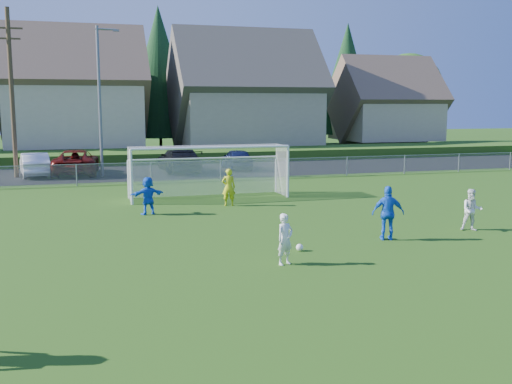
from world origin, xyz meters
TOP-DOWN VIEW (x-y plane):
  - ground at (0.00, 0.00)m, footprint 160.00×160.00m
  - asphalt_lot at (0.00, 27.50)m, footprint 60.00×60.00m
  - grass_embankment at (0.00, 35.00)m, footprint 70.00×6.00m
  - soccer_ball at (0.48, 4.97)m, footprint 0.22×0.22m
  - player_white_a at (-0.45, 3.67)m, footprint 0.61×0.52m
  - player_white_b at (7.30, 6.02)m, footprint 0.89×0.81m
  - player_blue_a at (3.77, 5.57)m, footprint 1.13×0.73m
  - player_blue_b at (-3.23, 12.40)m, footprint 1.49×0.80m
  - goalkeeper at (0.39, 13.50)m, footprint 0.65×0.48m
  - car_b at (-8.48, 27.35)m, footprint 2.10×4.55m
  - car_c at (-6.03, 27.54)m, footprint 3.00×5.81m
  - car_d at (0.45, 27.13)m, footprint 2.33×5.53m
  - car_e at (4.46, 27.55)m, footprint 1.95×4.22m
  - soccer_goal at (0.00, 16.05)m, footprint 7.42×1.90m
  - chainlink_fence at (0.00, 22.00)m, footprint 52.06×0.06m
  - streetlight at (-4.45, 26.00)m, footprint 1.38×0.18m
  - utility_pole at (-9.50, 27.00)m, footprint 1.60×0.26m
  - houses_row at (1.97, 42.46)m, footprint 53.90×11.45m
  - tree_row at (1.04, 48.74)m, footprint 65.98×12.36m

SIDE VIEW (x-z plane):
  - ground at x=0.00m, z-range 0.00..0.00m
  - asphalt_lot at x=0.00m, z-range 0.01..0.01m
  - soccer_ball at x=0.48m, z-range 0.00..0.22m
  - grass_embankment at x=0.00m, z-range 0.00..0.80m
  - chainlink_fence at x=0.00m, z-range 0.03..1.23m
  - car_e at x=4.46m, z-range 0.00..1.40m
  - player_white_a at x=-0.45m, z-range 0.00..1.43m
  - car_b at x=-8.48m, z-range 0.00..1.45m
  - player_white_b at x=7.30m, z-range 0.00..1.47m
  - player_blue_b at x=-3.23m, z-range 0.00..1.53m
  - car_c at x=-6.03m, z-range 0.00..1.57m
  - car_d at x=0.45m, z-range 0.00..1.59m
  - goalkeeper at x=0.39m, z-range 0.00..1.63m
  - player_blue_a at x=3.77m, z-range 0.00..1.78m
  - soccer_goal at x=0.00m, z-range 0.38..2.88m
  - streetlight at x=-4.45m, z-range 0.34..9.34m
  - utility_pole at x=-9.50m, z-range 0.15..10.15m
  - tree_row at x=1.04m, z-range 0.01..13.81m
  - houses_row at x=1.97m, z-range 0.69..13.97m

